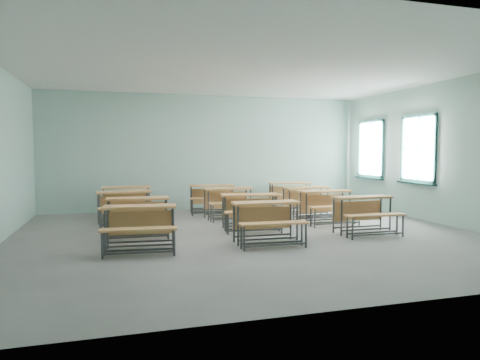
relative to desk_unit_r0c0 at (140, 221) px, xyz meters
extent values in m
cube|color=gray|center=(2.13, 0.73, -0.51)|extent=(9.00, 8.00, 0.02)
cube|color=silver|center=(2.13, 0.73, 2.71)|extent=(9.00, 8.00, 0.02)
cube|color=#98BEB3|center=(2.13, 4.74, 1.10)|extent=(9.00, 0.02, 3.20)
cube|color=#98BEB3|center=(2.13, -3.28, 1.10)|extent=(9.00, 0.02, 3.20)
cube|color=#98BEB3|center=(6.64, 0.73, 1.10)|extent=(0.02, 8.00, 3.20)
cube|color=#184542|center=(6.60, 3.53, 0.43)|extent=(0.06, 1.20, 0.06)
cube|color=#184542|center=(6.60, 3.53, 1.97)|extent=(0.06, 1.20, 0.06)
cube|color=#184542|center=(6.60, 2.96, 1.20)|extent=(0.06, 0.06, 1.60)
cube|color=#184542|center=(6.60, 4.10, 1.20)|extent=(0.06, 0.06, 1.60)
cube|color=#184542|center=(6.60, 3.53, 1.20)|extent=(0.04, 0.04, 1.48)
cube|color=#184542|center=(6.60, 3.53, 1.20)|extent=(0.04, 1.08, 0.04)
cube|color=#184542|center=(6.56, 3.53, 0.37)|extent=(0.14, 1.28, 0.04)
cube|color=white|center=(6.62, 3.53, 1.20)|extent=(0.01, 1.08, 1.48)
cube|color=#184542|center=(6.60, 1.53, 0.43)|extent=(0.06, 1.20, 0.06)
cube|color=#184542|center=(6.60, 1.53, 1.97)|extent=(0.06, 1.20, 0.06)
cube|color=#184542|center=(6.60, 0.96, 1.20)|extent=(0.06, 0.06, 1.60)
cube|color=#184542|center=(6.60, 2.10, 1.20)|extent=(0.06, 0.06, 1.60)
cube|color=#184542|center=(6.60, 1.53, 1.20)|extent=(0.04, 0.04, 1.48)
cube|color=#184542|center=(6.60, 1.53, 1.20)|extent=(0.04, 1.08, 0.04)
cube|color=#184542|center=(6.56, 1.53, 0.37)|extent=(0.14, 1.28, 0.04)
cube|color=white|center=(6.62, 1.53, 1.20)|extent=(0.01, 1.08, 1.48)
cube|color=#B67941|center=(0.01, 0.11, 0.22)|extent=(1.22, 0.50, 0.04)
cube|color=#B67941|center=(0.03, 0.29, -0.08)|extent=(1.12, 0.12, 0.41)
cylinder|color=#3A3D3F|center=(-0.55, 0.00, -0.15)|extent=(0.04, 0.04, 0.70)
cylinder|color=#3A3D3F|center=(0.54, -0.10, -0.15)|extent=(0.04, 0.04, 0.70)
cylinder|color=#3A3D3F|center=(-0.52, 0.31, -0.15)|extent=(0.04, 0.04, 0.70)
cylinder|color=#3A3D3F|center=(0.57, 0.21, -0.15)|extent=(0.04, 0.04, 0.70)
cube|color=#3A3D3F|center=(0.00, -0.05, -0.40)|extent=(1.09, 0.13, 0.03)
cube|color=#3A3D3F|center=(0.02, 0.26, -0.40)|extent=(1.09, 0.13, 0.03)
cube|color=#B67941|center=(-0.03, -0.37, -0.07)|extent=(1.20, 0.36, 0.03)
cylinder|color=#3A3D3F|center=(-0.58, -0.41, -0.29)|extent=(0.04, 0.04, 0.41)
cylinder|color=#3A3D3F|center=(0.50, -0.51, -0.29)|extent=(0.04, 0.04, 0.41)
cylinder|color=#3A3D3F|center=(-0.57, -0.22, -0.29)|extent=(0.04, 0.04, 0.41)
cylinder|color=#3A3D3F|center=(0.52, -0.32, -0.29)|extent=(0.04, 0.04, 0.41)
cube|color=#3A3D3F|center=(-0.04, -0.46, -0.42)|extent=(1.09, 0.13, 0.03)
cube|color=#3A3D3F|center=(-0.03, -0.27, -0.42)|extent=(1.09, 0.13, 0.03)
cube|color=#B67941|center=(2.20, 0.03, 0.22)|extent=(1.20, 0.44, 0.04)
cube|color=#B67941|center=(2.21, 0.21, -0.08)|extent=(1.13, 0.06, 0.41)
cylinder|color=#3A3D3F|center=(1.65, -0.11, -0.15)|extent=(0.04, 0.04, 0.70)
cylinder|color=#3A3D3F|center=(2.74, -0.15, -0.15)|extent=(0.04, 0.04, 0.70)
cylinder|color=#3A3D3F|center=(1.66, 0.21, -0.15)|extent=(0.04, 0.04, 0.70)
cylinder|color=#3A3D3F|center=(2.75, 0.17, -0.15)|extent=(0.04, 0.04, 0.70)
cube|color=#3A3D3F|center=(2.20, -0.13, -0.40)|extent=(1.09, 0.07, 0.03)
cube|color=#3A3D3F|center=(2.21, 0.19, -0.40)|extent=(1.09, 0.07, 0.03)
cube|color=#B67941|center=(2.18, -0.44, -0.07)|extent=(1.19, 0.29, 0.03)
cylinder|color=#3A3D3F|center=(1.64, -0.52, -0.29)|extent=(0.04, 0.04, 0.41)
cylinder|color=#3A3D3F|center=(2.72, -0.56, -0.29)|extent=(0.04, 0.04, 0.41)
cylinder|color=#3A3D3F|center=(1.64, -0.33, -0.29)|extent=(0.04, 0.04, 0.41)
cylinder|color=#3A3D3F|center=(2.73, -0.37, -0.29)|extent=(0.04, 0.04, 0.41)
cube|color=#3A3D3F|center=(2.18, -0.54, -0.42)|extent=(1.09, 0.07, 0.03)
cube|color=#3A3D3F|center=(2.19, -0.35, -0.42)|extent=(1.09, 0.07, 0.03)
cube|color=#B67941|center=(4.37, 0.35, 0.22)|extent=(1.19, 0.40, 0.04)
cube|color=#B67941|center=(4.37, 0.54, -0.08)|extent=(1.13, 0.02, 0.41)
cylinder|color=#3A3D3F|center=(3.82, 0.20, -0.15)|extent=(0.04, 0.04, 0.70)
cylinder|color=#3A3D3F|center=(4.91, 0.20, -0.15)|extent=(0.04, 0.04, 0.70)
cylinder|color=#3A3D3F|center=(3.82, 0.51, -0.15)|extent=(0.04, 0.04, 0.70)
cylinder|color=#3A3D3F|center=(4.91, 0.51, -0.15)|extent=(0.04, 0.04, 0.70)
cube|color=#3A3D3F|center=(4.37, 0.20, -0.40)|extent=(1.09, 0.03, 0.03)
cube|color=#3A3D3F|center=(4.37, 0.51, -0.40)|extent=(1.09, 0.03, 0.03)
cube|color=#B67941|center=(4.37, -0.12, -0.07)|extent=(1.19, 0.25, 0.03)
cylinder|color=#3A3D3F|center=(3.82, -0.21, -0.29)|extent=(0.04, 0.04, 0.41)
cylinder|color=#3A3D3F|center=(4.91, -0.21, -0.29)|extent=(0.04, 0.04, 0.41)
cylinder|color=#3A3D3F|center=(3.82, -0.02, -0.29)|extent=(0.04, 0.04, 0.41)
cylinder|color=#3A3D3F|center=(4.91, -0.03, -0.29)|extent=(0.04, 0.04, 0.41)
cube|color=#3A3D3F|center=(4.37, -0.21, -0.42)|extent=(1.09, 0.03, 0.03)
cube|color=#3A3D3F|center=(4.37, -0.03, -0.42)|extent=(1.09, 0.03, 0.03)
cube|color=#B67941|center=(0.03, 1.35, 0.22)|extent=(1.20, 0.44, 0.04)
cube|color=#B67941|center=(0.04, 1.54, -0.08)|extent=(1.13, 0.07, 0.41)
cylinder|color=#3A3D3F|center=(-0.52, 1.22, -0.15)|extent=(0.04, 0.04, 0.70)
cylinder|color=#3A3D3F|center=(0.57, 1.17, -0.15)|extent=(0.04, 0.04, 0.70)
cylinder|color=#3A3D3F|center=(-0.51, 1.53, -0.15)|extent=(0.04, 0.04, 0.70)
cylinder|color=#3A3D3F|center=(0.58, 1.49, -0.15)|extent=(0.04, 0.04, 0.70)
cube|color=#3A3D3F|center=(0.02, 1.20, -0.40)|extent=(1.09, 0.08, 0.03)
cube|color=#3A3D3F|center=(0.04, 1.51, -0.40)|extent=(1.09, 0.08, 0.03)
cube|color=#B67941|center=(0.01, 0.88, -0.07)|extent=(1.20, 0.30, 0.03)
cylinder|color=#3A3D3F|center=(-0.54, 0.81, -0.29)|extent=(0.04, 0.04, 0.41)
cylinder|color=#3A3D3F|center=(0.55, 0.76, -0.29)|extent=(0.04, 0.04, 0.41)
cylinder|color=#3A3D3F|center=(-0.53, 1.00, -0.29)|extent=(0.04, 0.04, 0.41)
cylinder|color=#3A3D3F|center=(0.56, 0.95, -0.29)|extent=(0.04, 0.04, 0.41)
cube|color=#3A3D3F|center=(0.01, 0.79, -0.42)|extent=(1.09, 0.08, 0.03)
cube|color=#3A3D3F|center=(0.02, 0.97, -0.42)|extent=(1.09, 0.08, 0.03)
cube|color=#B67941|center=(2.33, 1.39, 0.22)|extent=(1.22, 0.52, 0.04)
cube|color=#B67941|center=(2.35, 1.57, -0.08)|extent=(1.12, 0.14, 0.41)
cylinder|color=#3A3D3F|center=(1.77, 1.29, -0.15)|extent=(0.04, 0.04, 0.70)
cylinder|color=#3A3D3F|center=(2.85, 1.17, -0.15)|extent=(0.04, 0.04, 0.70)
cylinder|color=#3A3D3F|center=(1.80, 1.60, -0.15)|extent=(0.04, 0.04, 0.70)
cylinder|color=#3A3D3F|center=(2.88, 1.49, -0.15)|extent=(0.04, 0.04, 0.70)
cube|color=#3A3D3F|center=(2.31, 1.23, -0.40)|extent=(1.08, 0.14, 0.03)
cube|color=#3A3D3F|center=(2.34, 1.55, -0.40)|extent=(1.08, 0.14, 0.03)
cube|color=#B67941|center=(2.28, 0.92, -0.07)|extent=(1.21, 0.37, 0.03)
cylinder|color=#3A3D3F|center=(1.73, 0.88, -0.29)|extent=(0.04, 0.04, 0.41)
cylinder|color=#3A3D3F|center=(2.81, 0.77, -0.29)|extent=(0.04, 0.04, 0.41)
cylinder|color=#3A3D3F|center=(1.75, 1.07, -0.29)|extent=(0.04, 0.04, 0.41)
cylinder|color=#3A3D3F|center=(2.83, 0.95, -0.29)|extent=(0.04, 0.04, 0.41)
cube|color=#3A3D3F|center=(2.27, 0.82, -0.42)|extent=(1.08, 0.14, 0.03)
cube|color=#3A3D3F|center=(2.29, 1.01, -0.42)|extent=(1.08, 0.14, 0.03)
cube|color=#B67941|center=(4.22, 1.65, 0.22)|extent=(1.19, 0.41, 0.04)
cube|color=#B67941|center=(4.22, 1.84, -0.08)|extent=(1.13, 0.03, 0.41)
cylinder|color=#3A3D3F|center=(3.68, 1.49, -0.15)|extent=(0.04, 0.04, 0.70)
cylinder|color=#3A3D3F|center=(4.76, 1.50, -0.15)|extent=(0.04, 0.04, 0.70)
cylinder|color=#3A3D3F|center=(3.67, 1.80, -0.15)|extent=(0.04, 0.04, 0.70)
cylinder|color=#3A3D3F|center=(4.76, 1.82, -0.15)|extent=(0.04, 0.04, 0.70)
cube|color=#3A3D3F|center=(4.22, 1.49, -0.40)|extent=(1.09, 0.04, 0.03)
cube|color=#3A3D3F|center=(4.22, 1.81, -0.40)|extent=(1.09, 0.04, 0.03)
cube|color=#B67941|center=(4.23, 1.18, -0.07)|extent=(1.19, 0.26, 0.03)
cylinder|color=#3A3D3F|center=(3.68, 1.08, -0.29)|extent=(0.04, 0.04, 0.41)
cylinder|color=#3A3D3F|center=(4.77, 1.09, -0.29)|extent=(0.04, 0.04, 0.41)
cylinder|color=#3A3D3F|center=(3.68, 1.27, -0.29)|extent=(0.04, 0.04, 0.41)
cylinder|color=#3A3D3F|center=(4.77, 1.28, -0.29)|extent=(0.04, 0.04, 0.41)
cube|color=#3A3D3F|center=(4.23, 1.08, -0.42)|extent=(1.09, 0.04, 0.03)
cube|color=#3A3D3F|center=(4.22, 1.27, -0.42)|extent=(1.09, 0.04, 0.03)
cube|color=#B67941|center=(-0.21, 2.79, 0.22)|extent=(1.22, 0.53, 0.04)
cube|color=#B67941|center=(-0.23, 2.97, -0.08)|extent=(1.12, 0.15, 0.41)
cylinder|color=#3A3D3F|center=(-0.73, 2.57, -0.15)|extent=(0.04, 0.04, 0.70)
cylinder|color=#3A3D3F|center=(0.35, 2.69, -0.15)|extent=(0.04, 0.04, 0.70)
cylinder|color=#3A3D3F|center=(-0.77, 2.88, -0.15)|extent=(0.04, 0.04, 0.70)
cylinder|color=#3A3D3F|center=(0.31, 3.01, -0.15)|extent=(0.04, 0.04, 0.70)
cube|color=#3A3D3F|center=(-0.19, 2.63, -0.40)|extent=(1.08, 0.16, 0.03)
cube|color=#3A3D3F|center=(-0.23, 2.94, -0.40)|extent=(1.08, 0.16, 0.03)
cube|color=#B67941|center=(-0.15, 2.32, -0.07)|extent=(1.21, 0.38, 0.03)
cylinder|color=#3A3D3F|center=(-0.68, 2.16, -0.29)|extent=(0.04, 0.04, 0.41)
cylinder|color=#3A3D3F|center=(0.40, 2.29, -0.29)|extent=(0.04, 0.04, 0.41)
cylinder|color=#3A3D3F|center=(-0.71, 2.35, -0.29)|extent=(0.04, 0.04, 0.41)
cylinder|color=#3A3D3F|center=(0.37, 2.47, -0.29)|extent=(0.04, 0.04, 0.41)
cube|color=#3A3D3F|center=(-0.14, 2.22, -0.42)|extent=(1.08, 0.16, 0.03)
cube|color=#3A3D3F|center=(-0.17, 2.41, -0.42)|extent=(1.08, 0.16, 0.03)
cube|color=#B67941|center=(2.25, 2.92, 0.22)|extent=(1.21, 0.49, 0.04)
cube|color=#B67941|center=(2.23, 3.10, -0.08)|extent=(1.13, 0.11, 0.41)
cylinder|color=#3A3D3F|center=(1.72, 2.72, -0.15)|extent=(0.04, 0.04, 0.70)
cylinder|color=#3A3D3F|center=(2.80, 2.80, -0.15)|extent=(0.04, 0.04, 0.70)
cylinder|color=#3A3D3F|center=(1.69, 3.03, -0.15)|extent=(0.04, 0.04, 0.70)
cylinder|color=#3A3D3F|center=(2.78, 3.12, -0.15)|extent=(0.04, 0.04, 0.70)
cube|color=#3A3D3F|center=(2.26, 2.76, -0.40)|extent=(1.09, 0.11, 0.03)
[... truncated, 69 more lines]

